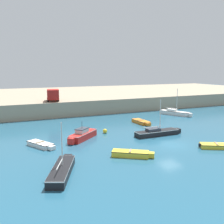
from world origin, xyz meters
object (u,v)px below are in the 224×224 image
dinghy_orange_3 (141,122)px  mooring_buoy (105,131)px  motorboat_red_5 (82,135)px  sailboat_white_6 (175,113)px  sailboat_black_1 (157,132)px  dinghy_yellow_0 (217,146)px  truck_on_quay (53,95)px  dinghy_white_2 (41,144)px  sailboat_black_4 (62,170)px  dinghy_yellow_7 (132,154)px

dinghy_orange_3 → mooring_buoy: bearing=-156.5°
motorboat_red_5 → sailboat_white_6: 23.81m
sailboat_black_1 → dinghy_yellow_0: bearing=-69.8°
mooring_buoy → sailboat_black_1: bearing=-34.9°
sailboat_black_1 → mooring_buoy: size_ratio=11.12×
truck_on_quay → dinghy_yellow_0: bearing=-67.0°
dinghy_white_2 → truck_on_quay: bearing=73.4°
sailboat_black_4 → motorboat_red_5: (5.15, 9.89, 0.16)m
dinghy_white_2 → sailboat_black_4: 8.81m
sailboat_black_4 → motorboat_red_5: size_ratio=1.32×
motorboat_red_5 → dinghy_yellow_7: 8.73m
dinghy_yellow_0 → dinghy_white_2: bearing=153.6°
sailboat_black_4 → mooring_buoy: (9.00, 11.64, -0.09)m
dinghy_orange_3 → motorboat_red_5: motorboat_red_5 is taller
dinghy_white_2 → sailboat_white_6: size_ratio=0.65×
mooring_buoy → truck_on_quay: bearing=101.5°
sailboat_black_1 → dinghy_yellow_7: bearing=-140.5°
dinghy_orange_3 → truck_on_quay: (-11.32, 13.22, 3.76)m
sailboat_black_4 → truck_on_quay: truck_on_quay is taller
dinghy_yellow_0 → dinghy_orange_3: size_ratio=0.95×
motorboat_red_5 → truck_on_quay: 18.76m
sailboat_black_1 → sailboat_black_4: (-14.87, -7.55, -0.03)m
dinghy_orange_3 → dinghy_yellow_7: (-9.42, -13.60, 0.02)m
dinghy_orange_3 → truck_on_quay: truck_on_quay is taller
sailboat_black_4 → sailboat_white_6: bearing=35.5°
dinghy_yellow_0 → mooring_buoy: mooring_buoy is taller
dinghy_white_2 → sailboat_black_4: bearing=-88.8°
dinghy_orange_3 → sailboat_white_6: bearing=22.4°
dinghy_white_2 → sailboat_black_4: (0.19, -8.81, 0.11)m
dinghy_yellow_7 → truck_on_quay: truck_on_quay is taller
dinghy_white_2 → sailboat_black_1: bearing=-4.8°
dinghy_orange_3 → sailboat_black_4: bearing=-138.3°
dinghy_yellow_0 → truck_on_quay: bearing=113.0°
dinghy_orange_3 → dinghy_yellow_7: 16.54m
sailboat_black_1 → dinghy_white_2: sailboat_black_1 is taller
truck_on_quay → sailboat_white_6: bearing=-22.9°
dinghy_white_2 → truck_on_quay: (5.81, 19.50, 3.77)m
sailboat_black_1 → sailboat_white_6: sailboat_white_6 is taller
truck_on_quay → dinghy_yellow_7: bearing=-85.9°
truck_on_quay → sailboat_black_4: bearing=-101.2°
dinghy_orange_3 → sailboat_black_4: 22.69m
dinghy_yellow_0 → sailboat_black_1: bearing=110.2°
dinghy_yellow_0 → sailboat_white_6: bearing=64.1°
sailboat_black_1 → mooring_buoy: bearing=145.1°
dinghy_yellow_0 → sailboat_black_4: (-17.67, 0.05, 0.13)m
sailboat_black_4 → motorboat_red_5: bearing=62.5°
sailboat_black_1 → sailboat_black_4: size_ratio=1.07×
motorboat_red_5 → truck_on_quay: size_ratio=1.05×
sailboat_white_6 → mooring_buoy: sailboat_white_6 is taller
dinghy_yellow_0 → sailboat_black_4: bearing=179.8°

